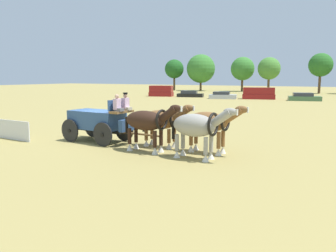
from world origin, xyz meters
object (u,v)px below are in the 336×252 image
object	(u,v)px
parked_vehicle_b	(190,94)
parked_vehicle_d	(259,93)
draft_horse_rear_off	(147,122)
draft_horse_lead_near	(210,123)
draft_horse_lead_off	(197,127)
show_wagon	(99,120)
parked_vehicle_c	(222,96)
parked_vehicle_a	(161,91)
parked_vehicle_e	(304,97)
draft_horse_rear_near	(162,121)

from	to	relation	value
parked_vehicle_b	parked_vehicle_d	xyz separation A→B (m)	(11.62, 0.33, 0.40)
draft_horse_rear_off	parked_vehicle_b	xyz separation A→B (m)	(-16.15, 39.51, -0.95)
draft_horse_lead_near	parked_vehicle_d	distance (m)	39.36
draft_horse_lead_off	show_wagon	bearing A→B (deg)	170.67
draft_horse_rear_off	parked_vehicle_d	bearing A→B (deg)	96.48
draft_horse_rear_off	parked_vehicle_c	distance (m)	39.13
draft_horse_rear_off	draft_horse_lead_near	distance (m)	2.91
draft_horse_rear_off	parked_vehicle_a	xyz separation A→B (m)	(-21.48, 38.93, -0.51)
show_wagon	draft_horse_lead_off	world-z (taller)	show_wagon
parked_vehicle_d	show_wagon	bearing A→B (deg)	-88.66
show_wagon	parked_vehicle_e	world-z (taller)	show_wagon
draft_horse_lead_near	parked_vehicle_e	size ratio (longest dim) A/B	0.64
parked_vehicle_a	show_wagon	bearing A→B (deg)	-64.86
parked_vehicle_a	parked_vehicle_b	xyz separation A→B (m)	(5.33, 0.59, -0.44)
draft_horse_lead_off	parked_vehicle_c	size ratio (longest dim) A/B	0.67
draft_horse_lead_near	parked_vehicle_d	xyz separation A→B (m)	(-7.20, 38.70, -0.53)
draft_horse_rear_off	draft_horse_rear_near	bearing A→B (deg)	86.58
draft_horse_rear_near	parked_vehicle_e	bearing A→B (deg)	86.92
parked_vehicle_a	parked_vehicle_d	size ratio (longest dim) A/B	0.86
draft_horse_lead_off	parked_vehicle_c	bearing A→B (deg)	107.95
draft_horse_lead_near	draft_horse_lead_off	xyz separation A→B (m)	(-0.09, -1.30, 0.01)
parked_vehicle_b	draft_horse_lead_off	bearing A→B (deg)	-64.72
draft_horse_lead_off	parked_vehicle_c	xyz separation A→B (m)	(-12.33, 38.04, -0.92)
show_wagon	draft_horse_lead_off	distance (m)	6.29
draft_horse_lead_near	draft_horse_lead_off	distance (m)	1.30
show_wagon	draft_horse_rear_off	distance (m)	3.73
draft_horse_lead_off	parked_vehicle_a	bearing A→B (deg)	121.62
draft_horse_rear_off	draft_horse_lead_off	distance (m)	2.59
parked_vehicle_d	draft_horse_rear_near	bearing A→B (deg)	-83.19
parked_vehicle_e	draft_horse_lead_near	bearing A→B (deg)	-89.19
draft_horse_lead_near	parked_vehicle_d	size ratio (longest dim) A/B	0.59
parked_vehicle_b	parked_vehicle_e	xyz separation A→B (m)	(18.28, -0.06, 0.02)
show_wagon	parked_vehicle_e	bearing A→B (deg)	81.53
show_wagon	parked_vehicle_b	world-z (taller)	show_wagon
parked_vehicle_c	parked_vehicle_e	distance (m)	11.98
draft_horse_lead_near	parked_vehicle_c	size ratio (longest dim) A/B	0.67
draft_horse_lead_off	parked_vehicle_c	world-z (taller)	draft_horse_lead_off
draft_horse_lead_off	parked_vehicle_a	size ratio (longest dim) A/B	0.68
parked_vehicle_c	parked_vehicle_e	world-z (taller)	parked_vehicle_e
parked_vehicle_e	draft_horse_rear_off	bearing A→B (deg)	-93.10
show_wagon	parked_vehicle_a	xyz separation A→B (m)	(-17.86, 38.06, -0.27)
draft_horse_rear_off	parked_vehicle_b	distance (m)	42.69
draft_horse_rear_near	parked_vehicle_c	distance (m)	37.89
show_wagon	parked_vehicle_a	distance (m)	42.04
parked_vehicle_d	parked_vehicle_e	world-z (taller)	parked_vehicle_d
draft_horse_rear_off	draft_horse_lead_off	bearing A→B (deg)	-3.40
draft_horse_lead_near	parked_vehicle_b	size ratio (longest dim) A/B	0.65
parked_vehicle_e	parked_vehicle_c	bearing A→B (deg)	-172.48
parked_vehicle_e	parked_vehicle_d	bearing A→B (deg)	176.69
parked_vehicle_e	draft_horse_lead_off	bearing A→B (deg)	-89.34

